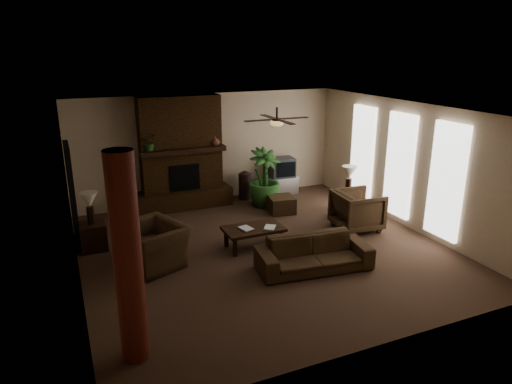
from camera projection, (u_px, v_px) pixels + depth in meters
name	position (u px, v px, depth m)	size (l,w,h in m)	color
room_shell	(264.00, 183.00, 8.93)	(7.00, 7.00, 7.00)	#4E3627
fireplace	(182.00, 162.00, 11.52)	(2.40, 0.70, 2.80)	#432811
windows	(399.00, 166.00, 10.43)	(0.08, 3.65, 2.35)	white
log_column	(128.00, 260.00, 5.72)	(0.36, 0.36, 2.80)	maroon
doorway	(72.00, 196.00, 9.31)	(0.10, 1.00, 2.10)	black
ceiling_fan	(277.00, 121.00, 9.01)	(1.35, 1.35, 0.37)	black
sofa	(314.00, 248.00, 8.42)	(2.09, 0.61, 0.82)	#3F2D1B
armchair_left	(152.00, 238.00, 8.56)	(1.21, 0.79, 1.06)	#3F2D1B
armchair_right	(357.00, 208.00, 10.25)	(0.94, 0.88, 0.97)	#3F2D1B
coffee_table	(253.00, 230.00, 9.34)	(1.20, 0.70, 0.43)	black
ottoman	(281.00, 204.00, 11.38)	(0.60, 0.60, 0.40)	#3F2D1B
tv_stand	(281.00, 185.00, 12.78)	(0.85, 0.50, 0.50)	silver
tv	(282.00, 167.00, 12.62)	(0.70, 0.59, 0.52)	#3D3D40
floor_vase	(245.00, 183.00, 12.31)	(0.34, 0.34, 0.77)	black
floor_plant	(264.00, 190.00, 11.79)	(0.83, 1.49, 0.83)	#295622
side_table_left	(93.00, 236.00, 9.28)	(0.50, 0.50, 0.55)	black
lamp_left	(89.00, 202.00, 9.08)	(0.45, 0.45, 0.65)	black
side_table_right	(347.00, 203.00, 11.24)	(0.50, 0.50, 0.55)	black
lamp_right	(349.00, 174.00, 11.03)	(0.46, 0.46, 0.65)	black
mantel_plant	(150.00, 144.00, 10.87)	(0.38, 0.42, 0.33)	#295622
mantel_vase	(215.00, 141.00, 11.50)	(0.22, 0.23, 0.22)	brown
book_a	(241.00, 223.00, 9.15)	(0.22, 0.03, 0.29)	#999999
book_b	(265.00, 221.00, 9.28)	(0.21, 0.02, 0.29)	#999999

